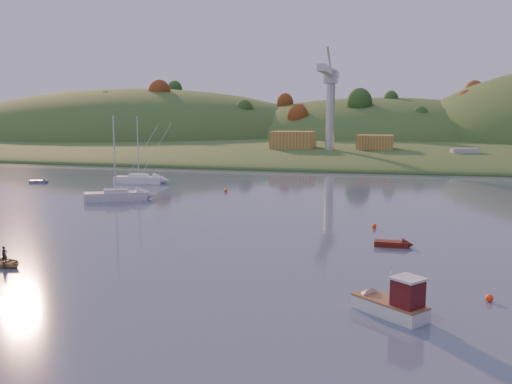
% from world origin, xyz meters
% --- Properties ---
extents(ground, '(500.00, 500.00, 0.00)m').
position_xyz_m(ground, '(0.00, 0.00, 0.00)').
color(ground, '#333853').
rests_on(ground, ground).
extents(far_shore, '(620.00, 220.00, 1.50)m').
position_xyz_m(far_shore, '(0.00, 230.00, 0.00)').
color(far_shore, '#2E4B1E').
rests_on(far_shore, ground).
extents(shore_slope, '(640.00, 150.00, 7.00)m').
position_xyz_m(shore_slope, '(0.00, 165.00, 0.00)').
color(shore_slope, '#2E4B1E').
rests_on(shore_slope, ground).
extents(hill_left_far, '(120.00, 100.00, 32.00)m').
position_xyz_m(hill_left_far, '(-160.00, 215.00, 0.00)').
color(hill_left_far, '#2E4B1E').
rests_on(hill_left_far, ground).
extents(hill_left, '(170.00, 140.00, 44.00)m').
position_xyz_m(hill_left, '(-90.00, 200.00, 0.00)').
color(hill_left, '#2E4B1E').
rests_on(hill_left, ground).
extents(hill_center, '(140.00, 120.00, 36.00)m').
position_xyz_m(hill_center, '(10.00, 210.00, 0.00)').
color(hill_center, '#2E4B1E').
rests_on(hill_center, ground).
extents(hillside_trees, '(280.00, 50.00, 32.00)m').
position_xyz_m(hillside_trees, '(0.00, 185.00, 0.00)').
color(hillside_trees, '#244C1B').
rests_on(hillside_trees, ground).
extents(wharf, '(42.00, 16.00, 2.40)m').
position_xyz_m(wharf, '(5.00, 122.00, 1.20)').
color(wharf, slate).
rests_on(wharf, ground).
extents(shed_west, '(11.00, 8.00, 4.80)m').
position_xyz_m(shed_west, '(-8.00, 123.00, 4.80)').
color(shed_west, olive).
rests_on(shed_west, wharf).
extents(shed_east, '(9.00, 7.00, 4.00)m').
position_xyz_m(shed_east, '(13.00, 124.00, 4.40)').
color(shed_east, olive).
rests_on(shed_east, wharf).
extents(dock_crane, '(3.20, 28.00, 20.30)m').
position_xyz_m(dock_crane, '(2.00, 118.39, 17.17)').
color(dock_crane, '#B7B7BC').
rests_on(dock_crane, wharf).
extents(fishing_boat, '(5.36, 4.78, 3.51)m').
position_xyz_m(fishing_boat, '(19.31, 9.87, 0.78)').
color(fishing_boat, silver).
rests_on(fishing_boat, ground).
extents(sailboat_near, '(8.49, 3.34, 11.48)m').
position_xyz_m(sailboat_near, '(-24.01, 65.24, 0.74)').
color(sailboat_near, white).
rests_on(sailboat_near, ground).
extents(sailboat_far, '(8.61, 6.27, 11.70)m').
position_xyz_m(sailboat_far, '(-18.28, 46.42, 0.75)').
color(sailboat_far, silver).
rests_on(sailboat_far, ground).
extents(canoe, '(3.70, 3.00, 0.67)m').
position_xyz_m(canoe, '(-10.15, 13.19, 0.34)').
color(canoe, '#9B8755').
rests_on(canoe, ground).
extents(paddler, '(0.44, 0.57, 1.39)m').
position_xyz_m(paddler, '(-10.15, 13.19, 0.70)').
color(paddler, black).
rests_on(paddler, ground).
extents(red_tender, '(3.53, 1.25, 1.19)m').
position_xyz_m(red_tender, '(19.95, 27.84, 0.25)').
color(red_tender, '#54160C').
rests_on(red_tender, ground).
extents(grey_dinghy, '(3.45, 2.36, 1.21)m').
position_xyz_m(grey_dinghy, '(-40.28, 61.05, 0.25)').
color(grey_dinghy, slate).
rests_on(grey_dinghy, ground).
extents(work_vessel, '(15.23, 8.14, 3.72)m').
position_xyz_m(work_vessel, '(34.12, 118.00, 1.33)').
color(work_vessel, slate).
rests_on(work_vessel, ground).
extents(buoy_0, '(0.50, 0.50, 0.50)m').
position_xyz_m(buoy_0, '(25.76, 13.71, 0.25)').
color(buoy_0, '#FF380D').
rests_on(buoy_0, ground).
extents(buoy_1, '(0.50, 0.50, 0.50)m').
position_xyz_m(buoy_1, '(17.38, 35.76, 0.25)').
color(buoy_1, '#FF380D').
rests_on(buoy_1, ground).
extents(buoy_2, '(0.50, 0.50, 0.50)m').
position_xyz_m(buoy_2, '(-23.00, 55.13, 0.25)').
color(buoy_2, '#FF380D').
rests_on(buoy_2, ground).
extents(buoy_3, '(0.50, 0.50, 0.50)m').
position_xyz_m(buoy_3, '(-6.08, 58.24, 0.25)').
color(buoy_3, '#FF380D').
rests_on(buoy_3, ground).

